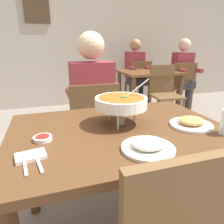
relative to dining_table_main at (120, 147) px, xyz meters
name	(u,v)px	position (x,y,z in m)	size (l,w,h in m)	color
cafe_rear_partition	(61,28)	(0.00, 3.31, 0.86)	(10.00, 0.10, 3.00)	#BCB2A3
picture_frame_hung	(36,6)	(-0.41, 3.25, 1.20)	(0.44, 0.03, 0.56)	#4C3823
dining_table_main	(120,147)	(0.00, 0.00, 0.00)	(1.20, 0.86, 0.76)	#51331C
chair_diner_main	(93,125)	(0.00, 0.72, -0.13)	(0.44, 0.44, 0.90)	brown
diner_main	(92,99)	(0.00, 0.75, 0.10)	(0.40, 0.45, 1.31)	#2D2D38
curry_bowl	(121,103)	(0.03, 0.07, 0.25)	(0.33, 0.30, 0.26)	silver
rice_plate	(148,146)	(0.03, -0.27, 0.14)	(0.24, 0.24, 0.06)	white
appetizer_plate	(191,123)	(0.40, -0.09, 0.14)	(0.24, 0.24, 0.06)	white
sauce_dish	(43,138)	(-0.41, -0.02, 0.13)	(0.09, 0.09, 0.02)	white
napkin_folded	(31,156)	(-0.46, -0.18, 0.12)	(0.12, 0.08, 0.02)	white
fork_utensil	(25,164)	(-0.48, -0.23, 0.12)	(0.01, 0.17, 0.01)	silver
spoon_utensil	(38,162)	(-0.43, -0.23, 0.12)	(0.01, 0.17, 0.01)	silver
dining_table_far	(149,79)	(1.38, 2.28, -0.02)	(1.00, 0.80, 0.76)	brown
chair_bg_left	(181,84)	(2.01, 2.21, -0.13)	(0.50, 0.50, 0.90)	brown
chair_bg_middle	(139,81)	(1.42, 2.78, -0.13)	(0.48, 0.48, 0.90)	brown
chair_bg_right	(164,90)	(1.42, 1.82, -0.13)	(0.47, 0.47, 0.90)	brown
patron_bg_left	(183,71)	(2.05, 2.24, 0.10)	(0.40, 0.45, 1.31)	#2D2D38
patron_bg_middle	(135,69)	(1.35, 2.81, 0.10)	(0.40, 0.45, 1.31)	#2D2D38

